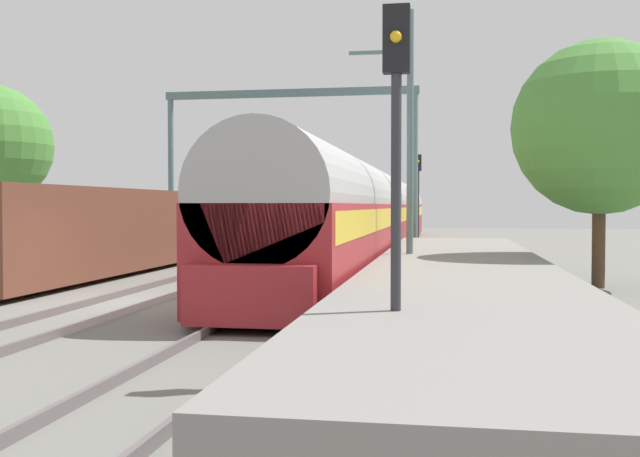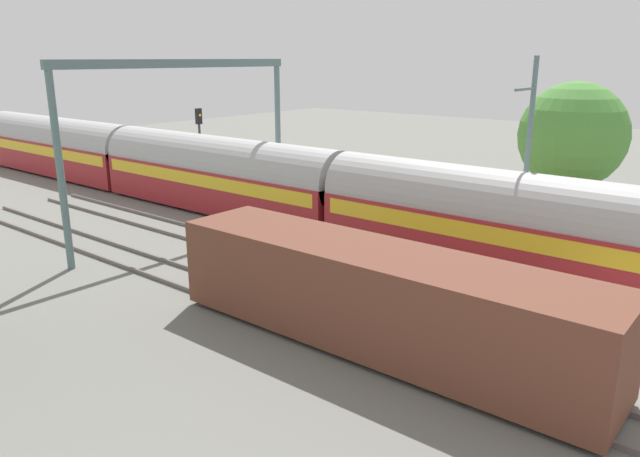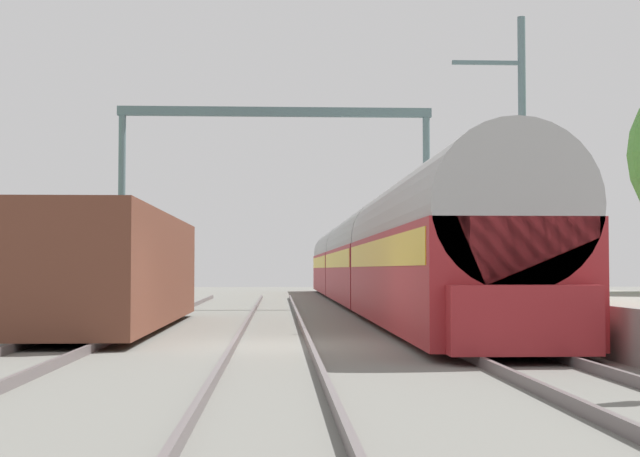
{
  "view_description": "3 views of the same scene",
  "coord_description": "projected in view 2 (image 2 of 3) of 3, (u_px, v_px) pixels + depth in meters",
  "views": [
    {
      "loc": [
        7.42,
        -16.79,
        2.32
      ],
      "look_at": [
        3.96,
        3.53,
        1.68
      ],
      "focal_mm": 41.79,
      "sensor_mm": 36.0,
      "label": 1
    },
    {
      "loc": [
        -17.11,
        -3.39,
        7.93
      ],
      "look_at": [
        -0.01,
        10.47,
        1.67
      ],
      "focal_mm": 33.86,
      "sensor_mm": 36.0,
      "label": 2
    },
    {
      "loc": [
        0.11,
        -18.52,
        1.51
      ],
      "look_at": [
        1.98,
        23.19,
        3.31
      ],
      "focal_mm": 52.68,
      "sensor_mm": 36.0,
      "label": 3
    }
  ],
  "objects": [
    {
      "name": "track_far_west",
      "position": [
        562.0,
        408.0,
        14.03
      ],
      "size": [
        1.51,
        60.0,
        0.16
      ],
      "color": "#625A5A",
      "rests_on": "ground"
    },
    {
      "name": "person_crossing",
      "position": [
        267.0,
        194.0,
        31.6
      ],
      "size": [
        0.4,
        0.47,
        1.73
      ],
      "rotation": [
        0.0,
        0.0,
        5.2
      ],
      "color": "#3A3A3A",
      "rests_on": "ground"
    },
    {
      "name": "platform",
      "position": [
        609.0,
        253.0,
        23.91
      ],
      "size": [
        4.4,
        28.0,
        0.9
      ],
      "color": "gray",
      "rests_on": "ground"
    },
    {
      "name": "tree_east_background",
      "position": [
        573.0,
        136.0,
        27.53
      ],
      "size": [
        4.87,
        4.87,
        6.92
      ],
      "color": "#4C3826",
      "rests_on": "ground"
    },
    {
      "name": "ground",
      "position": [
        608.0,
        349.0,
        17.01
      ],
      "size": [
        120.0,
        120.0,
        0.0
      ],
      "primitive_type": "plane",
      "color": "slate"
    },
    {
      "name": "catenary_pole_east_mid",
      "position": [
        527.0,
        157.0,
        23.69
      ],
      "size": [
        1.9,
        0.2,
        8.0
      ],
      "color": "slate",
      "rests_on": "ground"
    },
    {
      "name": "railway_signal_far",
      "position": [
        200.0,
        140.0,
        35.22
      ],
      "size": [
        0.36,
        0.3,
        5.1
      ],
      "color": "#2D2D33",
      "rests_on": "ground"
    },
    {
      "name": "catenary_gantry",
      "position": [
        185.0,
        112.0,
        26.45
      ],
      "size": [
        12.33,
        0.28,
        7.86
      ],
      "color": "slate",
      "rests_on": "ground"
    },
    {
      "name": "freight_car",
      "position": [
        377.0,
        298.0,
        16.79
      ],
      "size": [
        2.8,
        13.0,
        2.7
      ],
      "color": "brown",
      "rests_on": "ground"
    },
    {
      "name": "passenger_train",
      "position": [
        219.0,
        174.0,
        31.9
      ],
      "size": [
        2.93,
        49.2,
        3.82
      ],
      "color": "maroon",
      "rests_on": "ground"
    },
    {
      "name": "track_west",
      "position": [
        608.0,
        347.0,
        16.99
      ],
      "size": [
        1.52,
        60.0,
        0.16
      ],
      "color": "#625A5A",
      "rests_on": "ground"
    }
  ]
}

